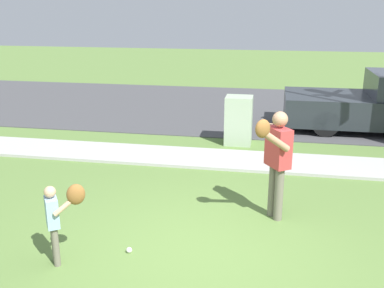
{
  "coord_description": "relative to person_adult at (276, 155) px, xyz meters",
  "views": [
    {
      "loc": [
        0.83,
        -5.11,
        3.1
      ],
      "look_at": [
        -0.39,
        1.48,
        1.0
      ],
      "focal_mm": 41.76,
      "sensor_mm": 36.0,
      "label": 1
    }
  ],
  "objects": [
    {
      "name": "road_surface",
      "position": [
        -0.92,
        7.46,
        -1.01
      ],
      "size": [
        36.0,
        6.8,
        0.02
      ],
      "primitive_type": "cube",
      "color": "#424244",
      "rests_on": "ground"
    },
    {
      "name": "baseball",
      "position": [
        -1.83,
        -1.34,
        -0.98
      ],
      "size": [
        0.07,
        0.07,
        0.07
      ],
      "primitive_type": "sphere",
      "color": "white",
      "rests_on": "ground"
    },
    {
      "name": "person_adult",
      "position": [
        0.0,
        0.0,
        0.0
      ],
      "size": [
        0.56,
        0.82,
        1.65
      ],
      "rotation": [
        0.0,
        0.0,
        -2.55
      ],
      "color": "#6B6656",
      "rests_on": "ground"
    },
    {
      "name": "utility_cabinet",
      "position": [
        -0.84,
        3.71,
        -0.46
      ],
      "size": [
        0.61,
        0.53,
        1.12
      ],
      "primitive_type": "cube",
      "color": "#9EB293",
      "rests_on": "ground"
    },
    {
      "name": "sidewalk_strip",
      "position": [
        -0.92,
        2.46,
        -0.99
      ],
      "size": [
        36.0,
        1.2,
        0.06
      ],
      "primitive_type": "cube",
      "color": "#A3A39E",
      "rests_on": "ground"
    },
    {
      "name": "ground_plane",
      "position": [
        -0.92,
        2.36,
        -1.02
      ],
      "size": [
        48.0,
        48.0,
        0.0
      ],
      "primitive_type": "plane",
      "color": "#567538"
    },
    {
      "name": "person_child",
      "position": [
        -2.56,
        -1.74,
        -0.32
      ],
      "size": [
        0.58,
        0.32,
        1.08
      ],
      "rotation": [
        0.0,
        0.0,
        0.59
      ],
      "color": "#6B6656",
      "rests_on": "ground"
    }
  ]
}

